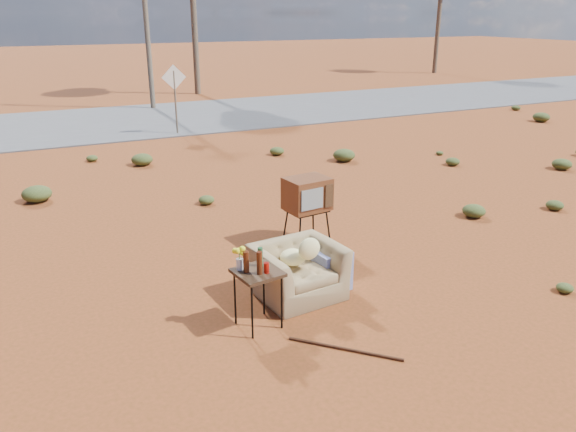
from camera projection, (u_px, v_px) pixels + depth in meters
name	position (u px, v px, depth m)	size (l,w,h in m)	color
ground	(312.00, 309.00, 7.44)	(140.00, 140.00, 0.00)	brown
highway	(114.00, 122.00, 20.11)	(140.00, 7.00, 0.04)	#565659
armchair	(303.00, 263.00, 7.71)	(1.37, 0.96, 0.98)	#8F764E
tv_unit	(307.00, 195.00, 9.35)	(0.76, 0.64, 1.13)	black
side_table	(254.00, 269.00, 6.79)	(0.59, 0.59, 1.06)	#392214
rusty_bar	(345.00, 349.00, 6.53)	(0.04, 0.04, 1.37)	#472212
road_sign	(174.00, 87.00, 17.69)	(0.78, 0.06, 2.19)	brown
utility_pole_center	(145.00, 1.00, 21.64)	(1.40, 0.20, 8.00)	brown
scrub_patch	(166.00, 210.00, 10.78)	(17.49, 8.07, 0.33)	#485424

